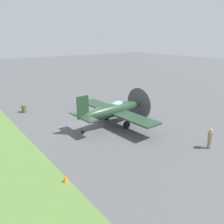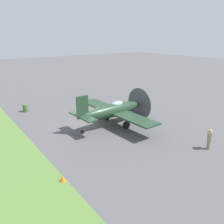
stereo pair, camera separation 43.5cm
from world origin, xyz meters
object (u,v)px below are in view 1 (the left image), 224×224
ground_crew_chief (210,138)px  runway_marker_cone (65,179)px  airplane_lead (113,110)px  fuel_drum (24,109)px

ground_crew_chief → runway_marker_cone: 11.84m
runway_marker_cone → airplane_lead: bearing=125.8°
ground_crew_chief → fuel_drum: size_ratio=1.92×
ground_crew_chief → fuel_drum: ground_crew_chief is taller
fuel_drum → airplane_lead: bearing=31.8°
fuel_drum → runway_marker_cone: bearing=-8.5°
airplane_lead → runway_marker_cone: (6.07, -8.42, -1.38)m
ground_crew_chief → runway_marker_cone: bearing=150.0°
runway_marker_cone → fuel_drum: bearing=171.5°
airplane_lead → fuel_drum: (-9.76, -6.05, -1.15)m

